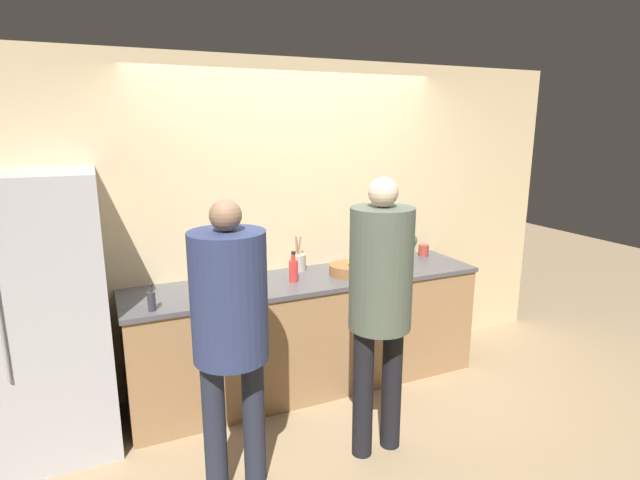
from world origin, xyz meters
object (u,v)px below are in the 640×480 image
Objects in this scene: bottle_red at (293,270)px; potted_plant at (410,245)px; utensil_crock at (298,262)px; refrigerator at (51,315)px; fruit_bowl at (349,269)px; person_center at (380,291)px; bottle_dark at (152,300)px; person_left at (230,317)px; cup_red at (424,250)px.

bottle_red reaches higher than potted_plant.
refrigerator is at bearing -171.99° from utensil_crock.
potted_plant is at bearing -3.77° from utensil_crock.
bottle_red is (-0.47, 0.02, 0.05)m from fruit_bowl.
potted_plant is (0.97, 1.11, -0.06)m from person_center.
refrigerator is 10.16× the size of bottle_dark.
fruit_bowl is 1.07× the size of utensil_crock.
refrigerator is 6.31× the size of utensil_crock.
person_left is at bearing -150.71° from potted_plant.
person_center is 6.23× the size of utensil_crock.
refrigerator is at bearing 161.04° from bottle_dark.
bottle_red is 1.20m from potted_plant.
potted_plant is at bearing 9.84° from bottle_dark.
person_left is 0.76m from bottle_dark.
person_center is 1.47m from bottle_dark.
bottle_red reaches higher than fruit_bowl.
refrigerator is 2.12m from fruit_bowl.
refrigerator is at bearing 136.90° from person_left.
refrigerator is 0.64m from bottle_dark.
cup_red is 0.45× the size of potted_plant.
fruit_bowl is at bearing -0.77° from refrigerator.
refrigerator is at bearing 179.23° from fruit_bowl.
refrigerator reaches higher than person_center.
person_left is at bearing -43.10° from refrigerator.
person_center reaches higher than utensil_crock.
fruit_bowl is (0.25, 0.90, -0.14)m from person_center.
person_left reaches higher than potted_plant.
person_left is 1.42m from utensil_crock.
person_left is at bearing -63.01° from bottle_dark.
cup_red is (0.90, 0.24, 0.01)m from fruit_bowl.
utensil_crock is 1.22× the size of bottle_red.
utensil_crock is 1.22m from cup_red.
person_center is 1.19m from utensil_crock.
cup_red is at bearing 4.03° from refrigerator.
person_center is at bearing -105.60° from fruit_bowl.
person_left is 2.18m from potted_plant.
refrigerator reaches higher than bottle_red.
person_center is at bearing -26.39° from refrigerator.
refrigerator is 7.67× the size of bottle_red.
fruit_bowl is at bearing -41.13° from utensil_crock.
utensil_crock reaches higher than fruit_bowl.
utensil_crock is 0.30m from bottle_red.
potted_plant is (-0.17, -0.03, 0.07)m from cup_red.
person_left is at bearing -152.17° from cup_red.
refrigerator is 1.30m from person_left.
fruit_bowl is at bearing 35.94° from person_left.
bottle_red is 1.04× the size of potted_plant.
cup_red is (1.22, -0.04, -0.02)m from utensil_crock.
potted_plant is (1.19, 0.19, 0.03)m from bottle_red.
bottle_red is 2.30× the size of cup_red.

